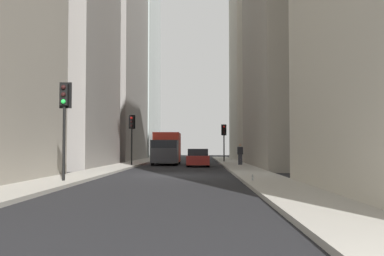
% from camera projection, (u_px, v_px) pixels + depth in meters
% --- Properties ---
extents(ground_plane, '(135.00, 135.00, 0.00)m').
position_uv_depth(ground_plane, '(171.00, 175.00, 25.16)').
color(ground_plane, black).
extents(sidewalk_right, '(90.00, 2.20, 0.14)m').
position_uv_depth(sidewalk_right, '(89.00, 174.00, 25.25)').
color(sidewalk_right, '#A8A399').
rests_on(sidewalk_right, ground_plane).
extents(sidewalk_left, '(90.00, 2.20, 0.14)m').
position_uv_depth(sidewalk_left, '(254.00, 174.00, 25.09)').
color(sidewalk_left, '#A8A399').
rests_on(sidewalk_left, ground_plane).
extents(building_left_far, '(14.13, 10.50, 26.25)m').
position_uv_depth(building_left_far, '(273.00, 54.00, 57.18)').
color(building_left_far, beige).
rests_on(building_left_far, ground_plane).
extents(building_right_midfar, '(12.52, 10.50, 19.71)m').
position_uv_depth(building_right_midfar, '(42.00, 39.00, 35.54)').
color(building_right_midfar, gray).
rests_on(building_right_midfar, ground_plane).
extents(building_right_far, '(18.68, 10.50, 31.38)m').
position_uv_depth(building_right_far, '(97.00, 27.00, 54.46)').
color(building_right_far, gray).
rests_on(building_right_far, ground_plane).
extents(delivery_truck, '(6.46, 2.25, 2.84)m').
position_uv_depth(delivery_truck, '(167.00, 148.00, 41.03)').
color(delivery_truck, red).
rests_on(delivery_truck, ground_plane).
extents(sedan_red, '(4.30, 1.78, 1.42)m').
position_uv_depth(sedan_red, '(198.00, 158.00, 37.04)').
color(sedan_red, maroon).
rests_on(sedan_red, ground_plane).
extents(traffic_light_foreground, '(0.43, 0.52, 4.13)m').
position_uv_depth(traffic_light_foreground, '(64.00, 108.00, 19.38)').
color(traffic_light_foreground, black).
rests_on(traffic_light_foreground, sidewalk_right).
extents(traffic_light_midblock, '(0.43, 0.52, 3.97)m').
position_uv_depth(traffic_light_midblock, '(132.00, 128.00, 36.75)').
color(traffic_light_midblock, black).
rests_on(traffic_light_midblock, sidewalk_right).
extents(traffic_light_far_junction, '(0.43, 0.52, 3.69)m').
position_uv_depth(traffic_light_far_junction, '(224.00, 134.00, 46.13)').
color(traffic_light_far_junction, black).
rests_on(traffic_light_far_junction, sidewalk_left).
extents(pedestrian, '(0.26, 0.44, 1.69)m').
position_uv_depth(pedestrian, '(240.00, 153.00, 37.13)').
color(pedestrian, '#33333D').
rests_on(pedestrian, sidewalk_left).
extents(discarded_bottle, '(0.07, 0.07, 0.27)m').
position_uv_depth(discarded_bottle, '(253.00, 178.00, 19.34)').
color(discarded_bottle, '#999EA3').
rests_on(discarded_bottle, sidewalk_left).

